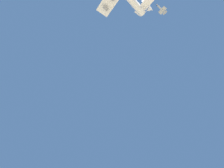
% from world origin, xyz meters
% --- Properties ---
extents(chase_jet_lead, '(12.82, 12.85, 4.00)m').
position_xyz_m(chase_jet_lead, '(-54.77, 35.69, 187.35)').
color(chase_jet_lead, '#999EA3').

